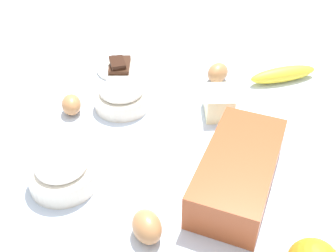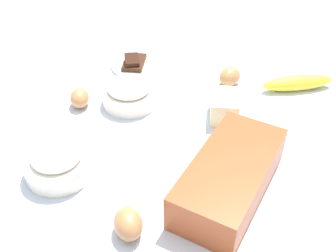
{
  "view_description": "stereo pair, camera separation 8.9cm",
  "coord_description": "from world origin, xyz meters",
  "px_view_note": "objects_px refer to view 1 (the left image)",
  "views": [
    {
      "loc": [
        0.69,
        0.12,
        0.6
      ],
      "look_at": [
        0.0,
        0.0,
        0.04
      ],
      "focal_mm": 43.79,
      "sensor_mm": 36.0,
      "label": 1
    },
    {
      "loc": [
        0.67,
        0.2,
        0.6
      ],
      "look_at": [
        0.0,
        0.0,
        0.04
      ],
      "focal_mm": 43.79,
      "sensor_mm": 36.0,
      "label": 2
    }
  ],
  "objects_px": {
    "banana": "(283,74)",
    "chocolate_plate": "(120,67)",
    "sugar_bowl": "(63,172)",
    "egg_loose": "(71,105)",
    "loaf_pan": "(239,170)",
    "butter_block": "(219,103)",
    "flour_bowl": "(122,96)",
    "egg_beside_bowl": "(147,227)",
    "egg_near_butter": "(218,73)"
  },
  "relations": [
    {
      "from": "sugar_bowl",
      "to": "egg_near_butter",
      "type": "relative_size",
      "value": 2.0
    },
    {
      "from": "loaf_pan",
      "to": "egg_loose",
      "type": "bearing_deg",
      "value": -101.53
    },
    {
      "from": "loaf_pan",
      "to": "banana",
      "type": "distance_m",
      "value": 0.42
    },
    {
      "from": "chocolate_plate",
      "to": "sugar_bowl",
      "type": "bearing_deg",
      "value": 0.55
    },
    {
      "from": "loaf_pan",
      "to": "egg_beside_bowl",
      "type": "height_order",
      "value": "loaf_pan"
    },
    {
      "from": "chocolate_plate",
      "to": "egg_near_butter",
      "type": "bearing_deg",
      "value": 87.87
    },
    {
      "from": "egg_near_butter",
      "to": "chocolate_plate",
      "type": "bearing_deg",
      "value": -92.13
    },
    {
      "from": "sugar_bowl",
      "to": "banana",
      "type": "distance_m",
      "value": 0.64
    },
    {
      "from": "banana",
      "to": "chocolate_plate",
      "type": "height_order",
      "value": "banana"
    },
    {
      "from": "egg_beside_bowl",
      "to": "chocolate_plate",
      "type": "xyz_separation_m",
      "value": [
        -0.53,
        -0.19,
        -0.01
      ]
    },
    {
      "from": "loaf_pan",
      "to": "banana",
      "type": "height_order",
      "value": "loaf_pan"
    },
    {
      "from": "flour_bowl",
      "to": "butter_block",
      "type": "bearing_deg",
      "value": 93.16
    },
    {
      "from": "sugar_bowl",
      "to": "egg_loose",
      "type": "height_order",
      "value": "sugar_bowl"
    },
    {
      "from": "banana",
      "to": "chocolate_plate",
      "type": "relative_size",
      "value": 1.46
    },
    {
      "from": "flour_bowl",
      "to": "chocolate_plate",
      "type": "xyz_separation_m",
      "value": [
        -0.17,
        -0.05,
        -0.02
      ]
    },
    {
      "from": "flour_bowl",
      "to": "banana",
      "type": "height_order",
      "value": "flour_bowl"
    },
    {
      "from": "loaf_pan",
      "to": "egg_loose",
      "type": "xyz_separation_m",
      "value": [
        -0.17,
        -0.4,
        -0.02
      ]
    },
    {
      "from": "loaf_pan",
      "to": "chocolate_plate",
      "type": "bearing_deg",
      "value": -126.71
    },
    {
      "from": "egg_beside_bowl",
      "to": "banana",
      "type": "bearing_deg",
      "value": 155.21
    },
    {
      "from": "loaf_pan",
      "to": "sugar_bowl",
      "type": "height_order",
      "value": "loaf_pan"
    },
    {
      "from": "butter_block",
      "to": "flour_bowl",
      "type": "bearing_deg",
      "value": -86.84
    },
    {
      "from": "banana",
      "to": "butter_block",
      "type": "xyz_separation_m",
      "value": [
        0.18,
        -0.16,
        0.01
      ]
    },
    {
      "from": "egg_near_butter",
      "to": "chocolate_plate",
      "type": "height_order",
      "value": "egg_near_butter"
    },
    {
      "from": "flour_bowl",
      "to": "egg_beside_bowl",
      "type": "relative_size",
      "value": 1.99
    },
    {
      "from": "banana",
      "to": "egg_loose",
      "type": "relative_size",
      "value": 3.06
    },
    {
      "from": "egg_near_butter",
      "to": "egg_beside_bowl",
      "type": "xyz_separation_m",
      "value": [
        0.52,
        -0.08,
        -0.0
      ]
    },
    {
      "from": "flour_bowl",
      "to": "egg_loose",
      "type": "relative_size",
      "value": 2.15
    },
    {
      "from": "egg_near_butter",
      "to": "egg_beside_bowl",
      "type": "distance_m",
      "value": 0.53
    },
    {
      "from": "chocolate_plate",
      "to": "butter_block",
      "type": "bearing_deg",
      "value": 61.61
    },
    {
      "from": "butter_block",
      "to": "chocolate_plate",
      "type": "xyz_separation_m",
      "value": [
        -0.15,
        -0.29,
        -0.02
      ]
    },
    {
      "from": "butter_block",
      "to": "banana",
      "type": "bearing_deg",
      "value": 137.43
    },
    {
      "from": "sugar_bowl",
      "to": "banana",
      "type": "relative_size",
      "value": 0.71
    },
    {
      "from": "banana",
      "to": "egg_beside_bowl",
      "type": "distance_m",
      "value": 0.61
    },
    {
      "from": "egg_loose",
      "to": "chocolate_plate",
      "type": "bearing_deg",
      "value": 163.55
    },
    {
      "from": "egg_loose",
      "to": "butter_block",
      "type": "bearing_deg",
      "value": 99.24
    },
    {
      "from": "loaf_pan",
      "to": "egg_beside_bowl",
      "type": "distance_m",
      "value": 0.21
    },
    {
      "from": "banana",
      "to": "egg_beside_bowl",
      "type": "bearing_deg",
      "value": -24.79
    },
    {
      "from": "flour_bowl",
      "to": "chocolate_plate",
      "type": "bearing_deg",
      "value": -162.91
    },
    {
      "from": "flour_bowl",
      "to": "egg_loose",
      "type": "bearing_deg",
      "value": -69.0
    },
    {
      "from": "loaf_pan",
      "to": "flour_bowl",
      "type": "distance_m",
      "value": 0.36
    },
    {
      "from": "banana",
      "to": "egg_beside_bowl",
      "type": "relative_size",
      "value": 2.82
    },
    {
      "from": "banana",
      "to": "loaf_pan",
      "type": "bearing_deg",
      "value": -14.75
    },
    {
      "from": "loaf_pan",
      "to": "egg_beside_bowl",
      "type": "xyz_separation_m",
      "value": [
        0.15,
        -0.15,
        -0.02
      ]
    },
    {
      "from": "flour_bowl",
      "to": "chocolate_plate",
      "type": "height_order",
      "value": "flour_bowl"
    },
    {
      "from": "flour_bowl",
      "to": "sugar_bowl",
      "type": "height_order",
      "value": "sugar_bowl"
    },
    {
      "from": "chocolate_plate",
      "to": "egg_beside_bowl",
      "type": "bearing_deg",
      "value": 19.73
    },
    {
      "from": "loaf_pan",
      "to": "flour_bowl",
      "type": "relative_size",
      "value": 2.25
    },
    {
      "from": "sugar_bowl",
      "to": "butter_block",
      "type": "relative_size",
      "value": 1.5
    },
    {
      "from": "butter_block",
      "to": "sugar_bowl",
      "type": "bearing_deg",
      "value": -44.77
    },
    {
      "from": "butter_block",
      "to": "egg_loose",
      "type": "xyz_separation_m",
      "value": [
        0.06,
        -0.35,
        -0.01
      ]
    }
  ]
}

